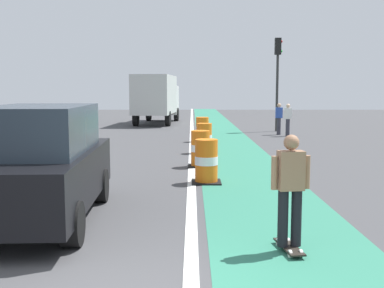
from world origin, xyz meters
name	(u,v)px	position (x,y,z in m)	size (l,w,h in m)	color
bike_lane_strip	(232,155)	(2.40, 12.00, 0.00)	(2.50, 80.00, 0.01)	#2D755B
lane_divider_stripe	(190,155)	(0.90, 12.00, 0.01)	(0.20, 80.00, 0.01)	silver
skateboarder_on_lane	(288,189)	(2.31, 1.77, 0.91)	(0.57, 0.82, 1.69)	black
parked_suv_nearest	(38,163)	(-1.74, 3.37, 1.04)	(2.07, 4.68, 2.04)	black
traffic_barrel_front	(204,162)	(1.27, 6.87, 0.53)	(0.73, 0.73, 1.09)	orange
traffic_barrel_mid	(198,149)	(1.16, 9.39, 0.53)	(0.73, 0.73, 1.09)	orange
traffic_barrel_back	(202,139)	(1.35, 12.50, 0.53)	(0.73, 0.73, 1.09)	orange
traffic_barrel_far	(200,130)	(1.37, 16.35, 0.53)	(0.73, 0.73, 1.09)	orange
delivery_truck_down_block	(155,96)	(-1.47, 27.72, 1.85)	(2.83, 7.74, 3.23)	beige
traffic_light_corner	(276,68)	(5.61, 21.67, 3.50)	(0.41, 0.32, 5.10)	#2D2D2D
pedestrian_crossing	(277,118)	(5.36, 19.62, 0.86)	(0.34, 0.20, 1.61)	#33333D
pedestrian_waiting	(286,119)	(5.66, 18.83, 0.86)	(0.34, 0.20, 1.61)	#33333D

